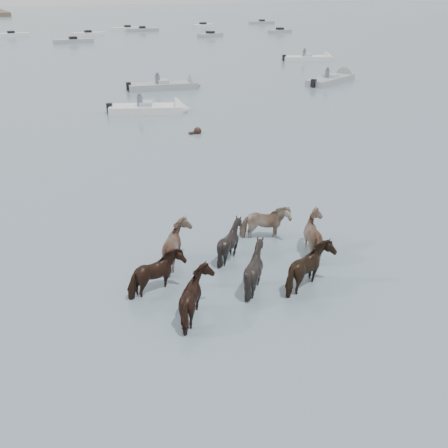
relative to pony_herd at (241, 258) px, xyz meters
name	(u,v)px	position (x,y,z in m)	size (l,w,h in m)	color
ground	(272,268)	(0.92, -0.20, -0.49)	(400.00, 400.00, 0.00)	#4B5F6B
pony_herd	(241,258)	(0.00, 0.00, 0.00)	(6.66, 4.38, 1.43)	black
swimming_pony	(197,132)	(5.22, 14.11, -0.38)	(0.72, 0.44, 0.44)	black
motorboat_b	(158,109)	(5.17, 19.75, -0.26)	(5.26, 3.48, 1.92)	silver
motorboat_c	(173,86)	(9.16, 26.92, -0.26)	(5.95, 2.75, 1.92)	gray
motorboat_d	(335,79)	(22.42, 23.48, -0.26)	(6.03, 3.68, 1.92)	gray
motorboat_e	(314,58)	(28.74, 34.79, -0.26)	(5.69, 3.41, 1.92)	silver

